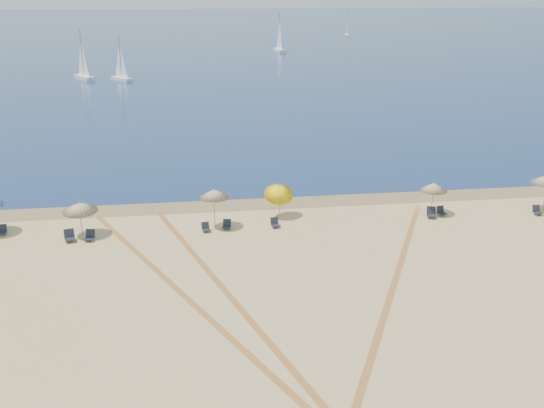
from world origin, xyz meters
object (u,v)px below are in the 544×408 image
at_px(chair_9, 537,211).
at_px(umbrella_4, 433,187).
at_px(chair_1, 2,230).
at_px(chair_6, 275,223).
at_px(umbrella_2, 214,194).
at_px(sailboat_3, 279,40).
at_px(umbrella_3, 279,191).
at_px(sailboat_2, 347,28).
at_px(chair_5, 227,225).
at_px(chair_3, 90,236).
at_px(chair_7, 431,213).
at_px(sailboat_1, 83,64).
at_px(chair_4, 206,228).
at_px(chair_8, 441,211).
at_px(sailboat_0, 121,67).
at_px(umbrella_1, 80,207).
at_px(chair_2, 70,236).

bearing_deg(chair_9, umbrella_4, 167.91).
bearing_deg(umbrella_4, chair_1, 179.78).
relative_size(umbrella_4, chair_6, 3.30).
height_order(umbrella_2, sailboat_3, sailboat_3).
distance_m(umbrella_3, sailboat_2, 161.39).
height_order(umbrella_2, chair_6, umbrella_2).
relative_size(umbrella_4, chair_5, 3.27).
xyz_separation_m(chair_3, chair_7, (22.22, 1.00, 0.02)).
bearing_deg(chair_9, chair_6, 176.13).
distance_m(chair_7, sailboat_1, 78.22).
xyz_separation_m(chair_4, sailboat_1, (-17.62, 71.50, 2.16)).
bearing_deg(chair_8, sailboat_0, 102.96).
bearing_deg(sailboat_3, sailboat_2, 51.38).
bearing_deg(umbrella_2, sailboat_2, 72.71).
bearing_deg(chair_4, chair_3, 171.94).
height_order(umbrella_1, chair_7, umbrella_1).
bearing_deg(umbrella_4, sailboat_0, 111.42).
xyz_separation_m(umbrella_4, chair_8, (0.58, -0.28, -1.68)).
relative_size(chair_7, chair_9, 1.26).
bearing_deg(chair_9, sailboat_2, 76.77).
distance_m(chair_6, sailboat_0, 70.65).
bearing_deg(sailboat_3, chair_3, -110.81).
bearing_deg(chair_5, chair_6, 10.78).
distance_m(chair_4, chair_5, 1.37).
bearing_deg(chair_9, chair_3, 177.53).
xyz_separation_m(umbrella_4, sailboat_0, (-26.64, 67.90, 0.20)).
distance_m(chair_2, chair_5, 9.67).
bearing_deg(chair_4, sailboat_3, 67.06).
xyz_separation_m(umbrella_3, sailboat_0, (-16.23, 67.13, 0.30)).
height_order(umbrella_1, sailboat_3, sailboat_3).
height_order(umbrella_2, sailboat_1, sailboat_1).
distance_m(chair_5, sailboat_0, 69.93).
bearing_deg(umbrella_2, sailboat_1, 104.43).
distance_m(chair_8, sailboat_1, 78.27).
bearing_deg(chair_7, chair_3, -162.51).
bearing_deg(chair_7, chair_2, -162.72).
distance_m(chair_6, chair_9, 18.03).
distance_m(umbrella_1, sailboat_3, 115.89).
xyz_separation_m(umbrella_2, chair_8, (15.35, 0.21, -2.04)).
height_order(umbrella_4, chair_4, umbrella_4).
distance_m(chair_3, chair_7, 22.24).
xyz_separation_m(umbrella_2, chair_5, (0.74, -0.37, -2.04)).
xyz_separation_m(umbrella_1, umbrella_4, (23.03, 0.79, 0.04)).
bearing_deg(umbrella_3, chair_9, -5.98).
distance_m(chair_9, sailboat_3, 112.48).
height_order(chair_8, sailboat_1, sailboat_1).
xyz_separation_m(chair_6, chair_7, (10.67, 0.34, 0.04)).
bearing_deg(chair_5, umbrella_2, 166.21).
bearing_deg(chair_6, chair_3, 172.32).
xyz_separation_m(chair_8, chair_9, (6.52, -0.79, 0.01)).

